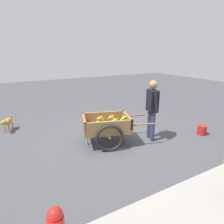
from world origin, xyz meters
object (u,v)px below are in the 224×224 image
fruit_cart (107,126)px  dog (7,122)px  plastic_bucket (202,130)px  vendor_person (152,105)px

fruit_cart → dog: (2.06, -2.07, -0.16)m
fruit_cart → dog: fruit_cart is taller
dog → fruit_cart: bearing=134.8°
fruit_cart → plastic_bucket: 2.63m
plastic_bucket → vendor_person: bearing=-18.0°
dog → plastic_bucket: dog is taller
vendor_person → fruit_cart: bearing=-17.6°
vendor_person → plastic_bucket: 1.67m
fruit_cart → dog: bearing=-45.2°
dog → plastic_bucket: bearing=147.7°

